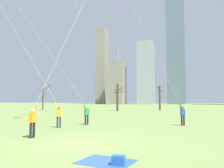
# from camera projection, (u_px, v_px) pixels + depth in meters

# --- Properties ---
(ground_plane) EXTENTS (400.00, 400.00, 0.00)m
(ground_plane) POSITION_uv_depth(u_px,v_px,m) (77.00, 144.00, 10.66)
(ground_plane) COLOR #7A934C
(kite_flyer_foreground_left_pink) EXTENTS (7.72, 4.85, 13.90)m
(kite_flyer_foreground_left_pink) POSITION_uv_depth(u_px,v_px,m) (72.00, 92.00, 19.30)
(kite_flyer_foreground_left_pink) COLOR black
(kite_flyer_foreground_left_pink) RESTS_ON ground
(kite_flyer_midfield_left_teal) EXTENTS (13.34, 4.29, 17.83)m
(kite_flyer_midfield_left_teal) POSITION_uv_depth(u_px,v_px,m) (44.00, 88.00, 18.41)
(kite_flyer_midfield_left_teal) COLOR #33384C
(kite_flyer_midfield_left_teal) RESTS_ON ground
(kite_flyer_midfield_right_yellow) EXTENTS (9.58, 2.62, 21.14)m
(kite_flyer_midfield_right_yellow) POSITION_uv_depth(u_px,v_px,m) (153.00, 53.00, 19.22)
(kite_flyer_midfield_right_yellow) COLOR black
(kite_flyer_midfield_right_yellow) RESTS_ON ground
(kite_flyer_midfield_center_blue) EXTENTS (3.87, 9.61, 20.46)m
(kite_flyer_midfield_center_blue) POSITION_uv_depth(u_px,v_px,m) (49.00, 84.00, 13.62)
(kite_flyer_midfield_center_blue) COLOR black
(kite_flyer_midfield_center_blue) RESTS_ON ground
(distant_kite_low_near_trees_purple) EXTENTS (3.35, 6.50, 16.09)m
(distant_kite_low_near_trees_purple) POSITION_uv_depth(u_px,v_px,m) (120.00, 30.00, 35.97)
(distant_kite_low_near_trees_purple) COLOR purple
(distant_kite_low_near_trees_purple) RESTS_ON ground
(picnic_spot) EXTENTS (2.04, 1.72, 0.31)m
(picnic_spot) POSITION_uv_depth(u_px,v_px,m) (113.00, 161.00, 7.38)
(picnic_spot) COLOR #3359B2
(picnic_spot) RESTS_ON ground
(bare_tree_center) EXTENTS (1.48, 2.88, 5.43)m
(bare_tree_center) POSITION_uv_depth(u_px,v_px,m) (118.00, 97.00, 45.70)
(bare_tree_center) COLOR #423326
(bare_tree_center) RESTS_ON ground
(bare_tree_far_right_edge) EXTENTS (2.52, 2.78, 5.83)m
(bare_tree_far_right_edge) POSITION_uv_depth(u_px,v_px,m) (43.00, 98.00, 51.66)
(bare_tree_far_right_edge) COLOR brown
(bare_tree_far_right_edge) RESTS_ON ground
(bare_tree_leftmost) EXTENTS (1.45, 3.17, 5.28)m
(bare_tree_leftmost) POSITION_uv_depth(u_px,v_px,m) (160.00, 97.00, 48.20)
(bare_tree_leftmost) COLOR #4C3828
(bare_tree_leftmost) RESTS_ON ground
(skyline_slender_spire) EXTENTS (9.91, 6.74, 37.31)m
(skyline_slender_spire) POSITION_uv_depth(u_px,v_px,m) (146.00, 73.00, 134.27)
(skyline_slender_spire) COLOR #9EA3AD
(skyline_slender_spire) RESTS_ON ground
(skyline_mid_tower_left) EXTENTS (6.57, 10.77, 51.77)m
(skyline_mid_tower_left) POSITION_uv_depth(u_px,v_px,m) (102.00, 66.00, 156.75)
(skyline_mid_tower_left) COLOR gray
(skyline_mid_tower_left) RESTS_ON ground
(skyline_tall_tower) EXTENTS (11.04, 8.94, 76.27)m
(skyline_tall_tower) POSITION_uv_depth(u_px,v_px,m) (175.00, 51.00, 142.57)
(skyline_tall_tower) COLOR slate
(skyline_tall_tower) RESTS_ON ground
(skyline_mid_tower_right) EXTENTS (8.11, 11.35, 34.91)m
(skyline_mid_tower_right) POSITION_uv_depth(u_px,v_px,m) (118.00, 83.00, 136.80)
(skyline_mid_tower_right) COLOR gray
(skyline_mid_tower_right) RESTS_ON ground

